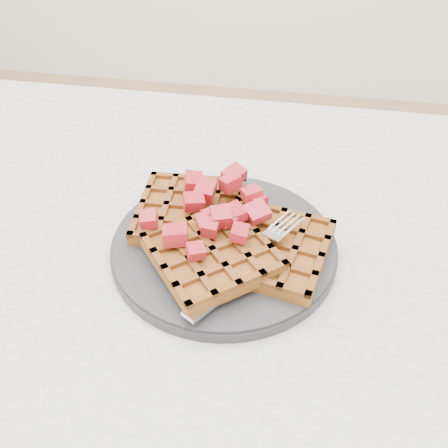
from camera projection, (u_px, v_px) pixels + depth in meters
name	position (u px, v px, depth m)	size (l,w,h in m)	color
table	(268.00, 345.00, 0.60)	(1.20, 0.80, 0.75)	silver
plate	(224.00, 246.00, 0.55)	(0.25, 0.25, 0.02)	#242527
waffles	(224.00, 235.00, 0.53)	(0.23, 0.22, 0.03)	brown
strawberry_pile	(224.00, 214.00, 0.52)	(0.15, 0.15, 0.02)	maroon
fork	(254.00, 264.00, 0.51)	(0.02, 0.18, 0.02)	silver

